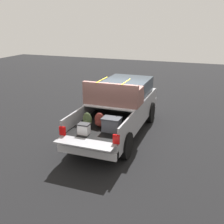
# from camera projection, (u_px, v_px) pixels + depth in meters

# --- Properties ---
(ground_plane) EXTENTS (40.00, 40.00, 0.00)m
(ground_plane) POSITION_uv_depth(u_px,v_px,m) (117.00, 134.00, 10.70)
(ground_plane) COLOR black
(pickup_truck) EXTENTS (6.05, 2.06, 2.23)m
(pickup_truck) POSITION_uv_depth(u_px,v_px,m) (121.00, 107.00, 10.71)
(pickup_truck) COLOR gray
(pickup_truck) RESTS_ON ground_plane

